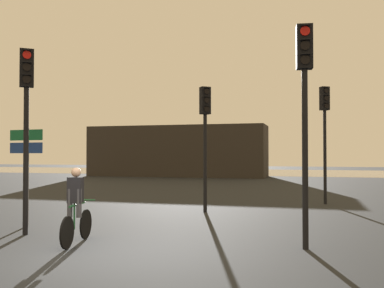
# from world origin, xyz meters

# --- Properties ---
(ground_plane) EXTENTS (120.00, 120.00, 0.00)m
(ground_plane) POSITION_xyz_m (0.00, 0.00, 0.00)
(ground_plane) COLOR black
(water_strip) EXTENTS (80.00, 16.00, 0.01)m
(water_strip) POSITION_xyz_m (0.00, 38.19, 0.00)
(water_strip) COLOR gray
(water_strip) RESTS_ON ground
(distant_building) EXTENTS (15.21, 4.00, 4.30)m
(distant_building) POSITION_xyz_m (-7.32, 28.19, 2.15)
(distant_building) COLOR #2D2823
(distant_building) RESTS_ON ground
(traffic_light_far_right) EXTENTS (0.40, 0.42, 4.49)m
(traffic_light_far_right) POSITION_xyz_m (4.34, 10.16, 3.12)
(traffic_light_far_right) COLOR black
(traffic_light_far_right) RESTS_ON ground
(traffic_light_center) EXTENTS (0.41, 0.42, 4.12)m
(traffic_light_center) POSITION_xyz_m (0.47, 6.73, 2.88)
(traffic_light_center) COLOR black
(traffic_light_center) RESTS_ON ground
(traffic_light_near_left) EXTENTS (0.41, 0.42, 4.41)m
(traffic_light_near_left) POSITION_xyz_m (-2.69, 1.77, 3.07)
(traffic_light_near_left) COLOR black
(traffic_light_near_left) RESTS_ON ground
(traffic_light_near_right) EXTENTS (0.35, 0.36, 4.53)m
(traffic_light_near_right) POSITION_xyz_m (3.71, 1.98, 3.15)
(traffic_light_near_right) COLOR black
(traffic_light_near_right) RESTS_ON ground
(direction_sign_post) EXTENTS (1.09, 0.19, 2.60)m
(direction_sign_post) POSITION_xyz_m (-3.40, 2.74, 1.79)
(direction_sign_post) COLOR slate
(direction_sign_post) RESTS_ON ground
(cyclist) EXTENTS (0.49, 1.69, 1.62)m
(cyclist) POSITION_xyz_m (-0.98, 1.15, 0.82)
(cyclist) COLOR black
(cyclist) RESTS_ON ground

